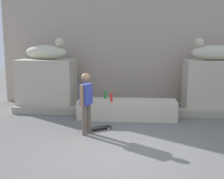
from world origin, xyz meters
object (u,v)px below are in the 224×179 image
at_px(statue_reclining_left, 47,52).
at_px(bottle_green, 105,95).
at_px(skateboard, 98,128).
at_px(bottle_red, 111,98).
at_px(statue_reclining_right, 214,52).
at_px(bottle_orange, 86,97).
at_px(skater, 86,101).

bearing_deg(statue_reclining_left, bottle_green, -13.37).
xyz_separation_m(skateboard, bottle_red, (0.30, 0.98, 0.68)).
height_order(bottle_red, bottle_green, bottle_green).
distance_m(statue_reclining_right, bottle_green, 4.06).
bearing_deg(bottle_red, bottle_green, 117.85).
xyz_separation_m(statue_reclining_left, bottle_orange, (1.65, -1.34, -1.38)).
bearing_deg(bottle_orange, bottle_green, 30.44).
xyz_separation_m(statue_reclining_right, skateboard, (-3.74, -2.45, -2.05)).
xyz_separation_m(statue_reclining_left, statue_reclining_right, (5.92, 0.01, 0.00)).
distance_m(statue_reclining_left, skateboard, 3.86).
distance_m(statue_reclining_right, skateboard, 4.92).
distance_m(statue_reclining_right, skater, 5.04).
xyz_separation_m(skater, bottle_red, (0.56, 1.35, -0.17)).
xyz_separation_m(skater, bottle_green, (0.31, 1.81, -0.17)).
height_order(statue_reclining_left, statue_reclining_right, same).
height_order(skater, skateboard, skater).
relative_size(statue_reclining_right, bottle_green, 5.16).
bearing_deg(statue_reclining_right, bottle_orange, 19.90).
xyz_separation_m(bottle_red, bottle_green, (-0.24, 0.46, 0.00)).
xyz_separation_m(bottle_green, bottle_orange, (-0.59, -0.34, -0.01)).
xyz_separation_m(statue_reclining_right, skater, (-4.00, -2.82, -1.19)).
xyz_separation_m(bottle_red, bottle_orange, (-0.83, 0.12, -0.01)).
distance_m(skater, bottle_red, 1.47).
distance_m(statue_reclining_right, bottle_orange, 4.69).
bearing_deg(bottle_orange, statue_reclining_right, 17.56).
bearing_deg(statue_reclining_right, skater, 37.55).
bearing_deg(skater, bottle_orange, -149.39).
distance_m(statue_reclining_left, skater, 3.61).
bearing_deg(statue_reclining_right, bottle_green, 17.63).
distance_m(statue_reclining_left, statue_reclining_right, 5.92).
bearing_deg(bottle_green, skater, -99.80).
height_order(skater, bottle_orange, skater).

